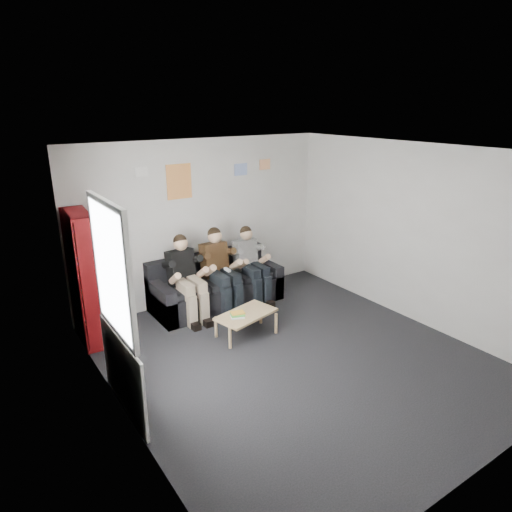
{
  "coord_description": "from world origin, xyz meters",
  "views": [
    {
      "loc": [
        -3.42,
        -4.13,
        3.22
      ],
      "look_at": [
        0.26,
        1.3,
        1.02
      ],
      "focal_mm": 32.0,
      "sensor_mm": 36.0,
      "label": 1
    }
  ],
  "objects_px": {
    "person_right": "(252,265)",
    "coffee_table": "(246,316)",
    "person_middle": "(221,270)",
    "person_left": "(187,278)",
    "bookshelf": "(86,278)",
    "sofa": "(215,287)"
  },
  "relations": [
    {
      "from": "coffee_table",
      "to": "person_middle",
      "type": "xyz_separation_m",
      "value": [
        0.17,
        1.01,
        0.36
      ]
    },
    {
      "from": "sofa",
      "to": "person_left",
      "type": "xyz_separation_m",
      "value": [
        -0.6,
        -0.2,
        0.36
      ]
    },
    {
      "from": "sofa",
      "to": "coffee_table",
      "type": "xyz_separation_m",
      "value": [
        -0.17,
        -1.21,
        0.01
      ]
    },
    {
      "from": "coffee_table",
      "to": "person_right",
      "type": "height_order",
      "value": "person_right"
    },
    {
      "from": "person_right",
      "to": "coffee_table",
      "type": "bearing_deg",
      "value": -128.8
    },
    {
      "from": "sofa",
      "to": "coffee_table",
      "type": "bearing_deg",
      "value": -97.94
    },
    {
      "from": "person_left",
      "to": "person_right",
      "type": "height_order",
      "value": "person_left"
    },
    {
      "from": "person_left",
      "to": "person_right",
      "type": "xyz_separation_m",
      "value": [
        1.2,
        0.0,
        -0.02
      ]
    },
    {
      "from": "sofa",
      "to": "bookshelf",
      "type": "relative_size",
      "value": 1.15
    },
    {
      "from": "person_middle",
      "to": "person_right",
      "type": "relative_size",
      "value": 1.05
    },
    {
      "from": "bookshelf",
      "to": "coffee_table",
      "type": "xyz_separation_m",
      "value": [
        1.89,
        -1.14,
        -0.63
      ]
    },
    {
      "from": "bookshelf",
      "to": "person_right",
      "type": "distance_m",
      "value": 2.68
    },
    {
      "from": "person_right",
      "to": "person_left",
      "type": "bearing_deg",
      "value": 178.59
    },
    {
      "from": "coffee_table",
      "to": "person_right",
      "type": "xyz_separation_m",
      "value": [
        0.77,
        1.01,
        0.33
      ]
    },
    {
      "from": "person_right",
      "to": "sofa",
      "type": "bearing_deg",
      "value": 160.37
    },
    {
      "from": "coffee_table",
      "to": "person_right",
      "type": "relative_size",
      "value": 0.69
    },
    {
      "from": "bookshelf",
      "to": "coffee_table",
      "type": "height_order",
      "value": "bookshelf"
    },
    {
      "from": "bookshelf",
      "to": "coffee_table",
      "type": "bearing_deg",
      "value": -26.34
    },
    {
      "from": "bookshelf",
      "to": "person_left",
      "type": "distance_m",
      "value": 1.49
    },
    {
      "from": "sofa",
      "to": "coffee_table",
      "type": "relative_size",
      "value": 2.46
    },
    {
      "from": "coffee_table",
      "to": "person_middle",
      "type": "relative_size",
      "value": 0.65
    },
    {
      "from": "person_left",
      "to": "person_middle",
      "type": "bearing_deg",
      "value": -6.79
    }
  ]
}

